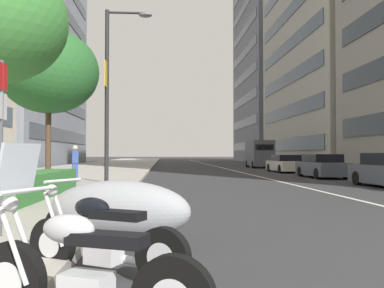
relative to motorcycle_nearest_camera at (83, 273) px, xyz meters
name	(u,v)px	position (x,y,z in m)	size (l,w,h in m)	color
sidewalk_right_plaza	(86,170)	(29.99, 5.54, -0.37)	(160.00, 10.15, 0.15)	#A39E93
lane_centre_stripe	(226,169)	(34.99, -6.48, -0.44)	(110.00, 0.16, 0.01)	silver
motorcycle_nearest_camera	(83,273)	(0.00, 0.00, 0.00)	(0.96, 2.01, 1.48)	black
motorcycle_far_end_row	(102,240)	(1.39, 0.05, -0.03)	(1.14, 1.93, 1.09)	black
motorcycle_under_tarp	(117,211)	(2.90, 0.05, 0.10)	(1.32, 2.32, 0.99)	gray
car_approaching_light	(322,166)	(20.20, -9.86, 0.22)	(4.27, 1.83, 1.37)	#4C515B
car_following_behind	(286,164)	(27.40, -9.88, 0.19)	(4.51, 2.00, 1.32)	beige
delivery_van_ahead	(259,153)	(37.84, -10.30, 1.01)	(5.18, 2.24, 2.72)	#4C5156
parking_sign_by_curb	(1,126)	(3.08, 1.82, 1.38)	(0.32, 0.06, 2.67)	#47494C
street_lamp_with_banners	(114,77)	(14.84, 1.55, 4.30)	(1.26, 2.06, 7.56)	#232326
clipped_hedge_bed	(35,184)	(9.02, 3.12, 0.06)	(6.20, 1.10, 0.70)	#337033
street_tree_mid_sidewalk	(49,72)	(13.20, 3.89, 4.20)	(3.90, 3.90, 6.15)	#473323
pedestrian_on_plaza	(75,164)	(15.19, 3.26, 0.52)	(0.46, 0.36, 1.63)	#33478C
office_tower_far_left_down_avenue	(372,34)	(44.71, -25.79, 15.44)	(24.66, 20.85, 31.77)	#B7B2A3
office_tower_near_left	(294,68)	(71.68, -24.87, 16.93)	(23.62, 19.02, 34.74)	slate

